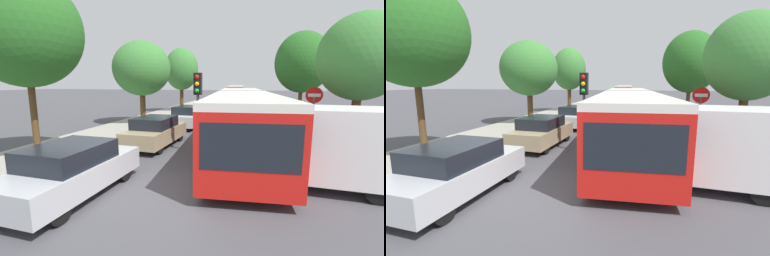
# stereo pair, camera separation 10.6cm
# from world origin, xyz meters

# --- Properties ---
(ground_plane) EXTENTS (200.00, 200.00, 0.00)m
(ground_plane) POSITION_xyz_m (0.00, 0.00, 0.00)
(ground_plane) COLOR #47474C
(kerb_strip_left) EXTENTS (3.20, 52.28, 0.14)m
(kerb_strip_left) POSITION_xyz_m (-6.01, 21.14, 0.07)
(kerb_strip_left) COLOR #9E998E
(kerb_strip_left) RESTS_ON ground
(articulated_bus) EXTENTS (4.20, 17.32, 2.55)m
(articulated_bus) POSITION_xyz_m (1.83, 8.10, 1.47)
(articulated_bus) COLOR red
(articulated_bus) RESTS_ON ground
(city_bus_rear) EXTENTS (2.99, 11.55, 2.47)m
(city_bus_rear) POSITION_xyz_m (-1.74, 42.28, 1.43)
(city_bus_rear) COLOR red
(city_bus_rear) RESTS_ON ground
(queued_car_silver) EXTENTS (1.86, 4.14, 1.42)m
(queued_car_silver) POSITION_xyz_m (-1.93, -0.59, 0.72)
(queued_car_silver) COLOR #B7BABF
(queued_car_silver) RESTS_ON ground
(queued_car_tan) EXTENTS (1.85, 4.12, 1.41)m
(queued_car_tan) POSITION_xyz_m (-1.95, 5.11, 0.72)
(queued_car_tan) COLOR tan
(queued_car_tan) RESTS_ON ground
(queued_car_white) EXTENTS (1.89, 4.21, 1.44)m
(queued_car_white) POSITION_xyz_m (-1.93, 10.72, 0.73)
(queued_car_white) COLOR white
(queued_car_white) RESTS_ON ground
(queued_car_blue) EXTENTS (1.85, 4.12, 1.41)m
(queued_car_blue) POSITION_xyz_m (-1.54, 16.54, 0.72)
(queued_car_blue) COLOR #284799
(queued_car_blue) RESTS_ON ground
(queued_car_black) EXTENTS (1.82, 4.05, 1.39)m
(queued_car_black) POSITION_xyz_m (-1.95, 22.28, 0.70)
(queued_car_black) COLOR black
(queued_car_black) RESTS_ON ground
(queued_car_red) EXTENTS (1.99, 4.43, 1.52)m
(queued_car_red) POSITION_xyz_m (-1.59, 28.33, 0.77)
(queued_car_red) COLOR #B21E19
(queued_car_red) RESTS_ON ground
(white_van) EXTENTS (5.10, 2.22, 2.31)m
(white_van) POSITION_xyz_m (4.40, 1.88, 1.24)
(white_van) COLOR white
(white_van) RESTS_ON ground
(traffic_light) EXTENTS (0.33, 0.37, 3.40)m
(traffic_light) POSITION_xyz_m (0.28, 4.41, 2.50)
(traffic_light) COLOR #56595E
(traffic_light) RESTS_ON ground
(no_entry_sign) EXTENTS (0.70, 0.08, 2.82)m
(no_entry_sign) POSITION_xyz_m (5.04, 6.06, 1.88)
(no_entry_sign) COLOR #56595E
(no_entry_sign) RESTS_ON ground
(direction_sign_post) EXTENTS (0.25, 1.40, 3.60)m
(direction_sign_post) POSITION_xyz_m (6.48, 5.80, 2.55)
(direction_sign_post) COLOR #56595E
(direction_sign_post) RESTS_ON ground
(tree_left_near) EXTENTS (3.99, 3.99, 6.82)m
(tree_left_near) POSITION_xyz_m (-5.48, 1.75, 4.81)
(tree_left_near) COLOR #51381E
(tree_left_near) RESTS_ON ground
(tree_left_mid) EXTENTS (4.05, 4.05, 5.88)m
(tree_left_mid) POSITION_xyz_m (-5.37, 10.88, 3.97)
(tree_left_mid) COLOR #51381E
(tree_left_mid) RESTS_ON ground
(tree_left_far) EXTENTS (3.37, 3.37, 6.42)m
(tree_left_far) POSITION_xyz_m (-5.04, 19.21, 4.32)
(tree_left_far) COLOR #51381E
(tree_left_far) RESTS_ON ground
(tree_right_near) EXTENTS (3.28, 3.28, 5.70)m
(tree_right_near) POSITION_xyz_m (6.57, 5.72, 3.97)
(tree_right_near) COLOR #51381E
(tree_right_near) RESTS_ON ground
(tree_right_mid) EXTENTS (4.65, 4.65, 7.35)m
(tree_right_mid) POSITION_xyz_m (6.10, 18.53, 4.60)
(tree_right_mid) COLOR #51381E
(tree_right_mid) RESTS_ON ground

